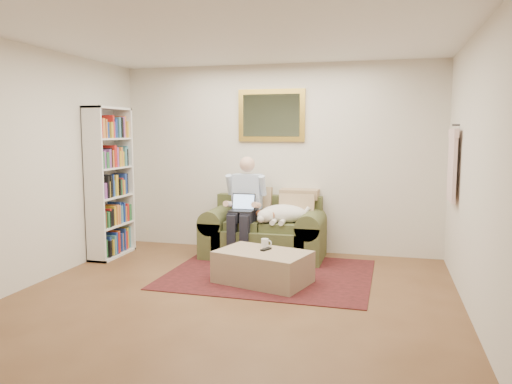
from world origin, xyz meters
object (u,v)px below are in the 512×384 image
at_px(sleeping_dog, 284,214).
at_px(bookshelf, 110,183).
at_px(ottoman, 263,267).
at_px(coffee_mug, 265,243).
at_px(seated_man, 244,208).
at_px(laptop, 242,206).
at_px(sofa, 264,237).

xyz_separation_m(sleeping_dog, bookshelf, (-2.30, -0.38, 0.39)).
bearing_deg(ottoman, coffee_mug, 97.42).
height_order(seated_man, bookshelf, bookshelf).
distance_m(sleeping_dog, ottoman, 1.15).
xyz_separation_m(laptop, bookshelf, (-1.78, -0.25, 0.29)).
xyz_separation_m(seated_man, laptop, (-0.00, -0.06, 0.03)).
bearing_deg(ottoman, laptop, 118.40).
bearing_deg(seated_man, bookshelf, -170.00).
bearing_deg(sleeping_dog, laptop, -166.36).
bearing_deg(coffee_mug, sleeping_dog, 86.96).
distance_m(sleeping_dog, bookshelf, 2.37).
relative_size(sofa, bookshelf, 0.80).
bearing_deg(coffee_mug, ottoman, -82.58).
xyz_separation_m(ottoman, bookshelf, (-2.28, 0.69, 0.82)).
relative_size(sleeping_dog, ottoman, 0.67).
bearing_deg(coffee_mug, bookshelf, 167.71).
distance_m(seated_man, sleeping_dog, 0.53).
bearing_deg(bookshelf, sofa, 12.85).
bearing_deg(sleeping_dog, coffee_mug, -93.04).
height_order(sleeping_dog, bookshelf, bookshelf).
distance_m(sofa, sleeping_dog, 0.45).
relative_size(sleeping_dog, bookshelf, 0.33).
bearing_deg(ottoman, seated_man, 116.89).
bearing_deg(seated_man, sleeping_dog, 7.13).
bearing_deg(bookshelf, ottoman, -16.70).
relative_size(ottoman, bookshelf, 0.49).
xyz_separation_m(sleeping_dog, ottoman, (-0.02, -1.06, -0.43)).
distance_m(sofa, seated_man, 0.49).
xyz_separation_m(sofa, laptop, (-0.24, -0.21, 0.43)).
height_order(sofa, ottoman, sofa).
height_order(sofa, seated_man, seated_man).
height_order(laptop, coffee_mug, laptop).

